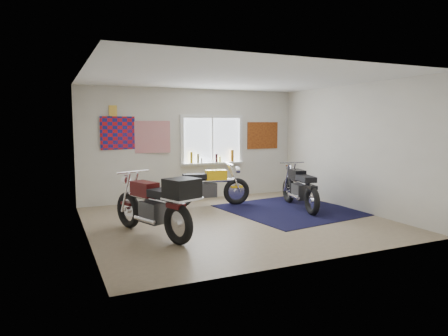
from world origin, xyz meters
name	(u,v)px	position (x,y,z in m)	size (l,w,h in m)	color
ground	(237,221)	(0.00, 0.00, 0.00)	(5.50, 5.50, 0.00)	#9E896B
room_shell	(237,135)	(0.00, 0.00, 1.64)	(5.50, 5.50, 5.50)	white
navy_rug	(291,210)	(1.48, 0.39, 0.01)	(2.50, 2.60, 0.01)	black
window_assembly	(212,143)	(0.50, 2.47, 1.37)	(1.66, 0.17, 1.26)	white
oil_bottles	(214,157)	(0.52, 2.40, 1.03)	(1.18, 0.09, 0.30)	olive
flag_display	(113,111)	(-1.90, 2.48, 2.15)	(1.60, 0.10, 1.17)	red
triumph_poster	(263,135)	(1.95, 2.48, 1.55)	(0.90, 0.03, 0.70)	#A54C14
yellow_triumph	(208,187)	(0.01, 1.50, 0.43)	(1.92, 0.59, 0.97)	black
black_chrome_bike	(300,189)	(1.75, 0.45, 0.44)	(0.67, 1.92, 1.00)	black
maroon_tourer	(157,205)	(-1.69, -0.49, 0.55)	(1.07, 2.02, 1.05)	black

